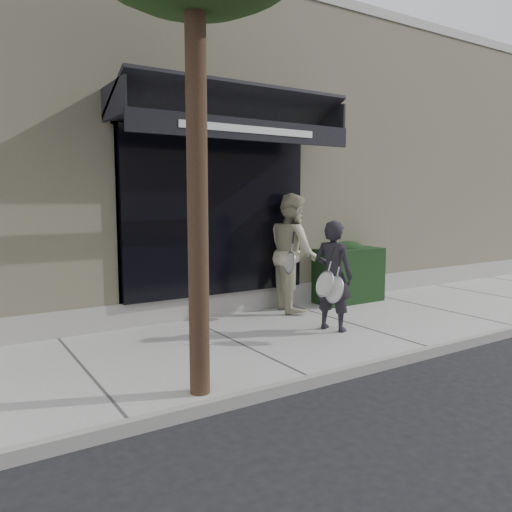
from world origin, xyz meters
TOP-DOWN VIEW (x-y plane):
  - ground at (0.00, 0.00)m, footprint 80.00×80.00m
  - sidewalk at (0.00, 0.00)m, footprint 20.00×3.00m
  - curb at (0.00, -1.55)m, footprint 20.00×0.10m
  - building_facade at (-0.01, 4.96)m, footprint 14.30×8.04m
  - hedge at (1.10, 1.25)m, footprint 1.30×0.70m
  - pedestrian_front at (-0.51, -0.20)m, footprint 0.79×0.88m
  - pedestrian_back at (-0.20, 1.20)m, footprint 1.00×1.15m

SIDE VIEW (x-z plane):
  - ground at x=0.00m, z-range 0.00..0.00m
  - sidewalk at x=0.00m, z-range 0.00..0.12m
  - curb at x=0.00m, z-range 0.00..0.14m
  - hedge at x=1.10m, z-range 0.09..1.23m
  - pedestrian_front at x=-0.51m, z-range 0.12..1.73m
  - pedestrian_back at x=-0.20m, z-range 0.12..2.13m
  - building_facade at x=-0.01m, z-range -0.08..5.56m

